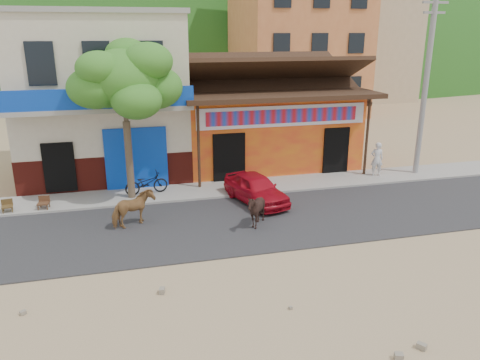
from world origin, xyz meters
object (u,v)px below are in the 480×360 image
object	(u,v)px
cafe_chair_left	(43,198)
cafe_chair_right	(6,201)
red_car	(256,188)
cow_tan	(133,209)
pedestrian	(377,159)
scooter	(146,183)
utility_pole	(426,85)
tree	(126,122)
cow_dark	(256,210)

from	to	relation	value
cafe_chair_left	cafe_chair_right	distance (m)	1.22
red_car	cafe_chair_right	world-z (taller)	red_car
cow_tan	cafe_chair_left	world-z (taller)	cow_tan
pedestrian	cafe_chair_left	xyz separation A→B (m)	(-13.96, -0.75, -0.34)
red_car	scooter	distance (m)	4.41
utility_pole	cafe_chair_right	world-z (taller)	utility_pole
tree	red_car	world-z (taller)	tree
utility_pole	scooter	world-z (taller)	utility_pole
cafe_chair_right	utility_pole	bearing A→B (deg)	-7.02
tree	utility_pole	bearing A→B (deg)	0.90
cow_dark	pedestrian	bearing A→B (deg)	108.01
tree	cow_tan	distance (m)	3.69
red_car	pedestrian	size ratio (longest dim) A/B	2.18
cow_tan	pedestrian	world-z (taller)	pedestrian
cow_tan	cow_dark	world-z (taller)	cow_tan
pedestrian	cafe_chair_right	bearing A→B (deg)	18.31
scooter	pedestrian	distance (m)	10.19
scooter	cafe_chair_right	world-z (taller)	scooter
tree	pedestrian	world-z (taller)	tree
cow_dark	red_car	size ratio (longest dim) A/B	0.36
cow_dark	cafe_chair_left	bearing A→B (deg)	-127.73
tree	cow_tan	bearing A→B (deg)	-90.25
red_car	cafe_chair_left	distance (m)	7.87
cow_dark	cafe_chair_left	distance (m)	7.88
tree	red_car	bearing A→B (deg)	-18.72
cow_dark	red_car	bearing A→B (deg)	151.13
cafe_chair_right	scooter	bearing A→B (deg)	-0.82
tree	cafe_chair_right	bearing A→B (deg)	-173.52
cow_tan	red_car	distance (m)	4.78
cow_dark	scooter	distance (m)	5.29
utility_pole	scooter	distance (m)	12.71
utility_pole	pedestrian	size ratio (longest dim) A/B	5.25
cafe_chair_right	cow_tan	bearing A→B (deg)	-36.44
cafe_chair_left	cow_tan	bearing A→B (deg)	-28.56
cafe_chair_left	cafe_chair_right	size ratio (longest dim) A/B	1.03
utility_pole	cow_tan	distance (m)	13.60
cow_tan	cow_dark	distance (m)	4.13
red_car	scooter	xyz separation A→B (m)	(-4.02, 1.82, -0.04)
red_car	scooter	size ratio (longest dim) A/B	1.95
cow_dark	cafe_chair_right	distance (m)	9.01
tree	utility_pole	distance (m)	12.84
cafe_chair_left	red_car	bearing A→B (deg)	-1.00
cow_dark	cafe_chair_left	world-z (taller)	cow_dark
scooter	cafe_chair_left	size ratio (longest dim) A/B	2.02
scooter	cafe_chair_right	bearing A→B (deg)	89.17
scooter	red_car	bearing A→B (deg)	-123.65
tree	scooter	xyz separation A→B (m)	(0.60, 0.25, -2.55)
tree	pedestrian	xyz separation A→B (m)	(10.79, 0.25, -2.24)
cow_tan	cafe_chair_left	size ratio (longest dim) A/B	1.71
pedestrian	cafe_chair_left	size ratio (longest dim) A/B	1.80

